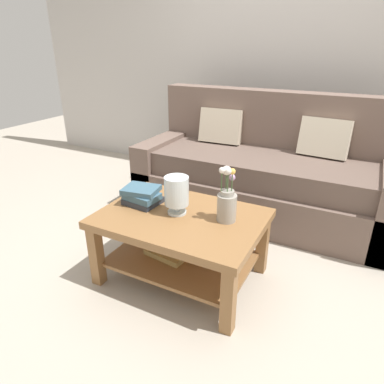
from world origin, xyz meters
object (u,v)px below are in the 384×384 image
object	(u,v)px
book_stack_main	(142,196)
glass_hurricane_vase	(177,192)
flower_pitcher	(227,202)
coffee_table	(181,233)
couch	(265,174)

from	to	relation	value
book_stack_main	glass_hurricane_vase	world-z (taller)	glass_hurricane_vase
glass_hurricane_vase	flower_pitcher	distance (m)	0.32
coffee_table	glass_hurricane_vase	bearing A→B (deg)	155.39
book_stack_main	flower_pitcher	distance (m)	0.59
glass_hurricane_vase	book_stack_main	bearing A→B (deg)	177.51
coffee_table	book_stack_main	distance (m)	0.36
book_stack_main	flower_pitcher	size ratio (longest dim) A/B	0.74
flower_pitcher	glass_hurricane_vase	bearing A→B (deg)	-169.70
book_stack_main	glass_hurricane_vase	size ratio (longest dim) A/B	1.05
coffee_table	flower_pitcher	bearing A→B (deg)	14.63
couch	coffee_table	world-z (taller)	couch
couch	flower_pitcher	bearing A→B (deg)	-85.64
book_stack_main	coffee_table	bearing A→B (deg)	-5.13
couch	coffee_table	distance (m)	1.23
couch	coffee_table	bearing A→B (deg)	-98.89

